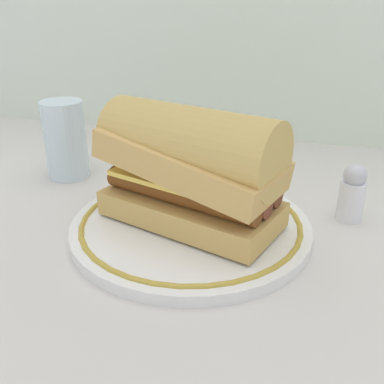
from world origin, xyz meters
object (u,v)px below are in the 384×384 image
object	(u,v)px
sausage_sandwich	(192,164)
drinking_glass	(66,144)
plate	(192,223)
salt_shaker	(352,193)

from	to	relation	value
sausage_sandwich	drinking_glass	distance (m)	0.23
plate	salt_shaker	world-z (taller)	salt_shaker
plate	drinking_glass	xyz separation A→B (m)	(-0.21, 0.10, 0.04)
plate	drinking_glass	size ratio (longest dim) A/B	2.43
plate	sausage_sandwich	distance (m)	0.07
sausage_sandwich	salt_shaker	distance (m)	0.19
plate	salt_shaker	xyz separation A→B (m)	(0.17, 0.07, 0.03)
sausage_sandwich	salt_shaker	bearing A→B (deg)	41.06
plate	sausage_sandwich	world-z (taller)	sausage_sandwich
drinking_glass	salt_shaker	xyz separation A→B (m)	(0.37, -0.03, -0.01)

